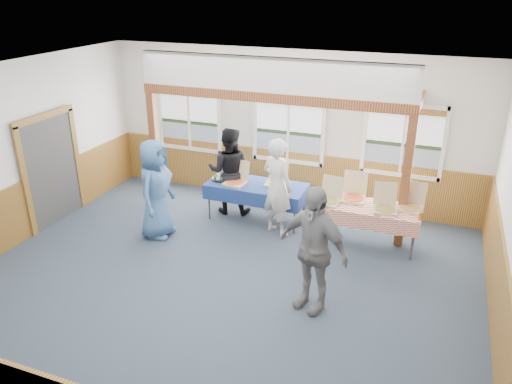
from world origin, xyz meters
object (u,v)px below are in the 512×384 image
table_right (371,210)px  woman_white (277,187)px  table_left (257,187)px  woman_black (229,171)px  man_blue (156,189)px  person_grey (313,249)px

table_right → woman_white: (-1.70, -0.15, 0.24)m
table_left → woman_black: (-0.65, 0.15, 0.19)m
woman_black → man_blue: man_blue is taller
woman_white → man_blue: size_ratio=1.00×
woman_black → table_left: bearing=153.7°
table_left → person_grey: bearing=-31.8°
table_left → woman_white: (0.56, -0.40, 0.23)m
person_grey → woman_white: bearing=141.8°
man_blue → table_left: bearing=-53.7°
table_right → man_blue: man_blue is taller
table_left → table_right: size_ratio=1.23×
person_grey → table_left: bearing=147.1°
table_right → woman_black: (-2.91, 0.40, 0.20)m
woman_black → man_blue: (-0.83, -1.42, 0.04)m
woman_white → woman_black: bearing=0.3°
table_right → woman_white: bearing=-175.2°
woman_black → man_blue: 1.65m
woman_black → man_blue: size_ratio=0.96×
man_blue → person_grey: 3.44m
woman_black → table_right: bearing=159.1°
table_left → person_grey: 3.00m
woman_white → woman_black: woman_white is taller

